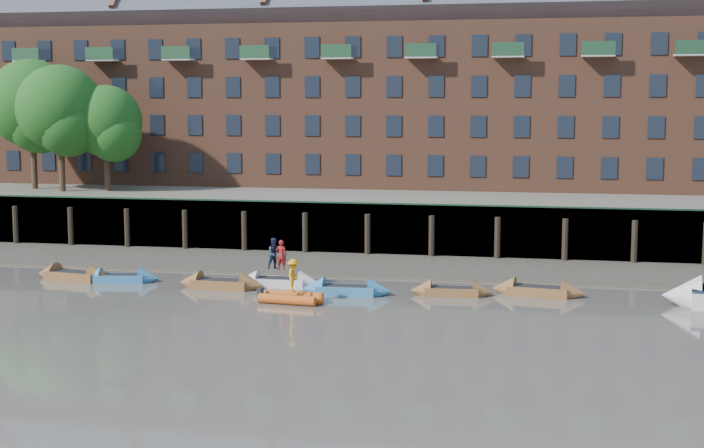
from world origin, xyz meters
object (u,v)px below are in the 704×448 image
(rowboat_2, at_px, (221,284))
(rowboat_6, at_px, (538,291))
(rowboat_1, at_px, (120,278))
(rowboat_3, at_px, (279,282))
(rowboat_4, at_px, (346,290))
(person_rib_crew, at_px, (293,276))
(rowboat_0, at_px, (74,276))
(person_rower_b, at_px, (275,254))
(rib_tender, at_px, (293,298))
(rowboat_5, at_px, (452,291))
(person_rower_a, at_px, (281,255))

(rowboat_2, relative_size, rowboat_6, 0.97)
(rowboat_1, height_order, rowboat_3, rowboat_3)
(rowboat_4, distance_m, person_rib_crew, 3.38)
(rowboat_3, height_order, rowboat_6, rowboat_6)
(rowboat_0, height_order, rowboat_1, rowboat_0)
(rowboat_1, xyz_separation_m, person_rower_b, (8.33, 0.65, 1.47))
(person_rower_b, bearing_deg, rowboat_4, -58.70)
(rowboat_0, bearing_deg, rowboat_4, 5.22)
(rowboat_0, bearing_deg, rib_tender, -5.80)
(rowboat_5, height_order, person_rower_a, person_rower_a)
(rowboat_0, xyz_separation_m, person_rib_crew, (13.10, -3.45, 1.07))
(rowboat_3, bearing_deg, rowboat_5, -4.19)
(person_rower_a, bearing_deg, rowboat_6, 178.83)
(rowboat_3, bearing_deg, rowboat_2, -158.48)
(rib_tender, distance_m, person_rower_a, 4.53)
(rowboat_4, xyz_separation_m, person_rower_b, (-4.15, 1.59, 1.45))
(person_rower_b, bearing_deg, rowboat_0, 145.35)
(rowboat_4, distance_m, rib_tender, 3.21)
(rowboat_2, xyz_separation_m, rowboat_6, (15.97, 1.33, 0.00))
(rowboat_0, bearing_deg, rowboat_2, 4.32)
(rowboat_2, bearing_deg, rowboat_5, 4.50)
(rowboat_3, bearing_deg, rib_tender, -65.48)
(rowboat_2, distance_m, person_rib_crew, 5.44)
(rowboat_6, bearing_deg, person_rib_crew, -152.32)
(rowboat_6, bearing_deg, person_rower_a, -171.43)
(rowboat_4, height_order, rib_tender, rowboat_4)
(rowboat_4, bearing_deg, rowboat_0, 174.82)
(rib_tender, distance_m, person_rib_crew, 1.07)
(person_rower_a, bearing_deg, rowboat_1, 1.95)
(rowboat_2, distance_m, rowboat_4, 6.64)
(rowboat_4, height_order, rowboat_5, rowboat_4)
(rowboat_5, distance_m, rib_tender, 7.94)
(rowboat_1, xyz_separation_m, person_rib_crew, (10.41, -3.39, 1.09))
(rowboat_5, relative_size, person_rower_b, 2.54)
(rowboat_3, bearing_deg, person_rower_a, 33.55)
(rowboat_1, distance_m, person_rib_crew, 11.00)
(rowboat_1, bearing_deg, person_rib_crew, -27.91)
(rowboat_0, bearing_deg, person_rib_crew, -5.74)
(rowboat_0, distance_m, rowboat_1, 2.69)
(rowboat_6, height_order, rib_tender, rowboat_6)
(rowboat_0, xyz_separation_m, rowboat_4, (15.17, -1.01, -0.01))
(rowboat_0, height_order, person_rower_a, person_rower_a)
(rowboat_0, relative_size, rowboat_4, 1.06)
(person_rower_a, distance_m, person_rib_crew, 4.31)
(rowboat_6, bearing_deg, rowboat_2, -167.25)
(person_rower_b, bearing_deg, person_rib_crew, -100.43)
(rowboat_4, distance_m, person_rower_b, 4.68)
(rowboat_6, bearing_deg, rowboat_5, -161.25)
(rowboat_6, relative_size, person_rower_b, 2.91)
(rowboat_4, xyz_separation_m, rib_tender, (-2.08, -2.45, 0.00))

